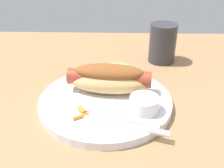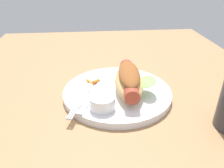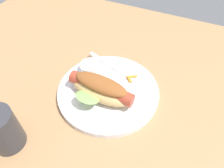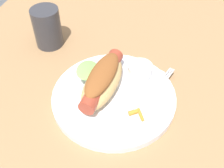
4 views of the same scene
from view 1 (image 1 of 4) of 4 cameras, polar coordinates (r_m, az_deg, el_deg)
name	(u,v)px [view 1 (image 1 of 4)]	position (r cm, az deg, el deg)	size (l,w,h in cm)	color
ground_plane	(109,110)	(52.35, -0.73, -5.72)	(120.00, 90.00, 1.80)	#9E754C
plate	(105,101)	(51.90, -1.45, -3.80)	(26.25, 26.25, 1.60)	white
hot_dog	(107,78)	(52.29, -1.09, 1.26)	(17.03, 10.37, 5.87)	tan
sauce_ramekin	(144,104)	(47.52, 7.11, -4.41)	(5.46, 5.46, 2.77)	white
fork	(122,124)	(44.50, 2.24, -8.76)	(15.18, 5.94, 0.40)	silver
knife	(118,116)	(46.17, 1.41, -7.14)	(14.94, 1.40, 0.36)	silver
carrot_garnish	(82,113)	(46.91, -6.72, -6.34)	(2.89, 3.63, 0.95)	orange
drinking_cup	(163,43)	(69.96, 11.07, 8.82)	(6.99, 6.99, 10.14)	#333338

